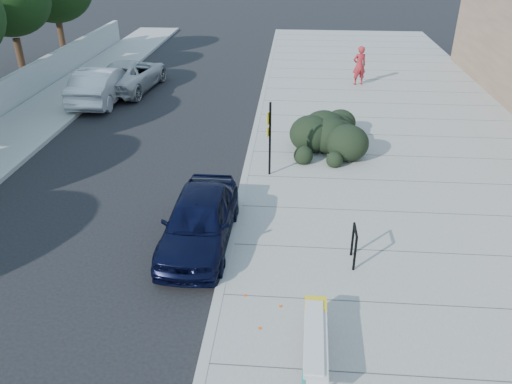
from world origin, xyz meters
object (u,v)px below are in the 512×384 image
Objects in this scene: bench at (315,338)px; suv_silver at (129,75)px; bike_rack at (354,242)px; sign_post at (270,134)px; sedan_navy at (199,220)px; wagon_silver at (102,84)px; pedestrian at (359,65)px.

bench is 0.40× the size of suv_silver.
sign_post is (-2.30, 4.73, 0.83)m from bike_rack.
bike_rack is 3.96m from sedan_navy.
bike_rack is at bearing -9.77° from sedan_navy.
pedestrian is (12.27, 3.32, 0.31)m from wagon_silver.
sign_post is 0.50× the size of wagon_silver.
bike_rack is 0.18× the size of suv_silver.
pedestrian is at bearing 70.39° from sedan_navy.
wagon_silver reaches higher than suv_silver.
sedan_navy is at bearing 127.95° from bench.
bench is 18.94m from pedestrian.
pedestrian is at bearing 83.77° from bike_rack.
suv_silver is at bearing 118.52° from bench.
sedan_navy is (-2.88, 3.90, 0.06)m from bench.
pedestrian is at bearing 88.00° from sign_post.
sign_post reaches higher than bench.
sign_post is 0.58× the size of sedan_navy.
wagon_silver is (-8.29, 7.54, -0.74)m from sign_post.
pedestrian reaches higher than bike_rack.
sign_post is 12.23m from suv_silver.
pedestrian is at bearing 83.33° from bench.
suv_silver is (-7.60, 9.54, -0.81)m from sign_post.
sedan_navy is 2.18× the size of pedestrian.
bike_rack is 0.49× the size of pedestrian.
suv_silver reaches higher than sedan_navy.
sedan_navy is 14.81m from suv_silver.
bike_rack is (1.01, 3.16, 0.07)m from bench.
sedan_navy is 0.85× the size of wagon_silver.
suv_silver is at bearing 146.67° from sign_post.
bike_rack is at bearing 65.64° from pedestrian.
suv_silver is (-9.90, 14.27, 0.02)m from bike_rack.
sedan_navy is 13.33m from wagon_silver.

